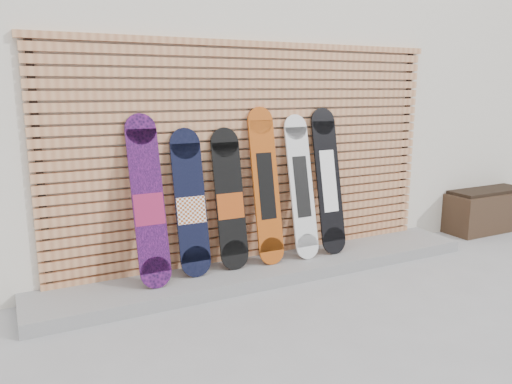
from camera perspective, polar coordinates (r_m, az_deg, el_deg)
ground at (r=4.65m, az=7.19°, el=-11.74°), size 80.00×80.00×0.00m
building at (r=7.59m, az=-4.44°, el=11.41°), size 12.00×5.00×3.60m
concrete_step at (r=5.09m, az=1.44°, el=-8.78°), size 4.60×0.70×0.12m
slat_wall at (r=5.06m, az=-0.06°, el=4.54°), size 4.26×0.08×2.29m
planter_box at (r=7.26m, az=24.78°, el=-1.85°), size 1.22×0.51×0.55m
snowboard_0 at (r=4.50m, az=-12.22°, el=-1.11°), size 0.28×0.40×1.51m
snowboard_1 at (r=4.67m, az=-7.50°, el=-1.34°), size 0.29×0.30×1.37m
snowboard_2 at (r=4.82m, az=-3.02°, el=-0.90°), size 0.29×0.29×1.36m
snowboard_3 at (r=4.95m, az=1.14°, el=0.69°), size 0.27×0.33×1.55m
snowboard_4 at (r=5.15m, az=5.20°, el=0.60°), size 0.26×0.35×1.47m
snowboard_5 at (r=5.33m, az=8.27°, el=1.25°), size 0.29×0.35×1.53m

